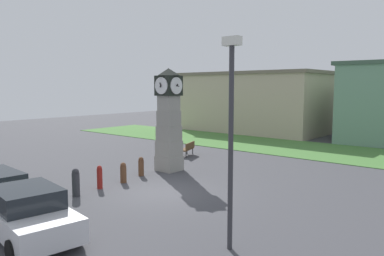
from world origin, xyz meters
name	(u,v)px	position (x,y,z in m)	size (l,w,h in m)	color
ground_plane	(162,192)	(0.00, 0.00, 0.00)	(80.35, 80.35, 0.00)	#424247
clock_tower	(169,120)	(-2.70, 3.33, 2.73)	(1.45, 1.42, 5.50)	gray
bollard_near_tower	(76,182)	(-2.30, -2.70, 0.60)	(0.31, 0.31, 1.18)	#333338
bollard_mid_row	(100,177)	(-2.53, -1.35, 0.53)	(0.24, 0.24, 1.05)	maroon
bollard_far_row	(123,172)	(-2.54, 0.02, 0.49)	(0.30, 0.30, 0.97)	brown
bollard_end_row	(141,166)	(-2.93, 1.49, 0.49)	(0.28, 0.28, 0.97)	brown
car_by_building	(29,214)	(0.55, -6.09, 0.78)	(4.08, 2.36, 1.54)	silver
bench	(188,148)	(-4.72, 7.25, 0.52)	(1.06, 1.68, 0.90)	brown
street_lamp_near_road	(231,128)	(5.45, -2.81, 3.41)	(0.50, 0.24, 5.84)	#333338
warehouse_blue_far	(260,101)	(-8.76, 23.71, 3.01)	(15.18, 11.19, 6.00)	#B7A88E
grass_verge_far	(322,151)	(1.37, 14.73, 0.02)	(48.21, 7.47, 0.04)	#477A38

